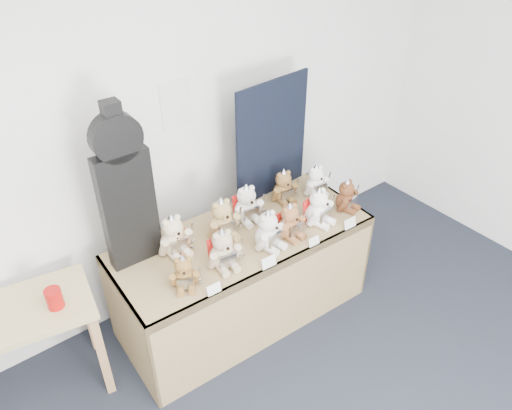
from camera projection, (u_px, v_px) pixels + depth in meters
room_shell at (176, 104)px, 3.09m from camera, size 6.00×6.00×6.00m
display_table at (249, 259)px, 3.26m from camera, size 1.73×0.78×0.71m
side_table at (18, 328)px, 2.77m from camera, size 0.90×0.60×0.70m
guitar_case at (125, 189)px, 2.76m from camera, size 0.31×0.10×1.02m
navy_board at (272, 139)px, 3.41m from camera, size 0.63×0.07×0.85m
red_cup at (54, 298)px, 2.70m from camera, size 0.09×0.09×0.12m
teddy_front_far_left at (184, 274)px, 2.79m from camera, size 0.19×0.19×0.24m
teddy_front_left at (223, 250)px, 2.93m from camera, size 0.24×0.21×0.29m
teddy_front_centre at (269, 231)px, 3.07m from camera, size 0.24×0.21×0.29m
teddy_front_right at (290, 222)px, 3.16m from camera, size 0.22×0.18×0.27m
teddy_front_far_right at (319, 208)px, 3.28m from camera, size 0.24×0.21×0.29m
teddy_front_end at (347, 196)px, 3.41m from camera, size 0.21×0.19×0.25m
teddy_back_left at (174, 236)px, 3.02m from camera, size 0.24×0.20×0.30m
teddy_back_centre_left at (222, 220)px, 3.16m from camera, size 0.25×0.20×0.30m
teddy_back_centre_right at (247, 205)px, 3.30m from camera, size 0.24×0.21×0.29m
teddy_back_right at (284, 187)px, 3.50m from camera, size 0.22×0.19×0.26m
teddy_back_end at (316, 182)px, 3.56m from camera, size 0.21×0.17×0.26m
teddy_back_far_left at (178, 239)px, 3.06m from camera, size 0.17×0.17×0.21m
entry_card_a at (214, 289)px, 2.78m from camera, size 0.09×0.02×0.06m
entry_card_b at (269, 262)px, 2.96m from camera, size 0.10×0.03×0.07m
entry_card_c at (314, 241)px, 3.13m from camera, size 0.08×0.02×0.06m
entry_card_d at (350, 223)px, 3.27m from camera, size 0.10×0.02×0.07m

